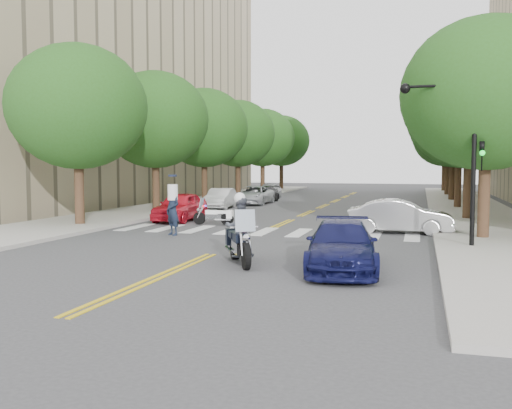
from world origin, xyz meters
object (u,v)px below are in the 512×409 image
at_px(motorcycle_police, 239,232).
at_px(convertible, 400,216).
at_px(officer_standing, 173,211).
at_px(sedan_blue, 342,246).
at_px(motorcycle_parked, 217,216).

bearing_deg(motorcycle_police, convertible, -143.78).
height_order(officer_standing, sedan_blue, officer_standing).
xyz_separation_m(motorcycle_parked, convertible, (8.59, -0.93, 0.26)).
bearing_deg(sedan_blue, motorcycle_parked, 118.78).
xyz_separation_m(motorcycle_parked, officer_standing, (-0.37, -4.22, 0.55)).
bearing_deg(sedan_blue, officer_standing, 135.53).
bearing_deg(motorcycle_police, sedan_blue, 147.63).
xyz_separation_m(motorcycle_police, sedan_blue, (3.03, -0.23, -0.26)).
distance_m(convertible, sedan_blue, 9.21).
bearing_deg(motorcycle_police, motorcycle_parked, -94.39).
bearing_deg(convertible, motorcycle_police, 153.44).
bearing_deg(convertible, motorcycle_parked, 82.99).
height_order(officer_standing, convertible, officer_standing).
bearing_deg(officer_standing, motorcycle_parked, 116.34).
bearing_deg(motorcycle_parked, convertible, -98.24).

